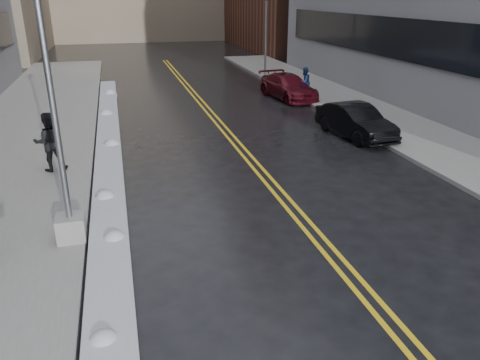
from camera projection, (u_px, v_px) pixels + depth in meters
ground at (226, 269)px, 10.21m from camera, size 160.00×160.00×0.00m
sidewalk_west at (20, 150)px, 17.80m from camera, size 5.50×50.00×0.15m
sidewalk_east at (388, 123)px, 21.53m from camera, size 4.00×50.00×0.15m
lane_line_left at (226, 136)px, 19.75m from camera, size 0.12×50.00×0.01m
lane_line_right at (233, 136)px, 19.82m from camera, size 0.12×50.00×0.01m
snow_ridge at (109, 156)px, 16.75m from camera, size 0.90×30.00×0.34m
lamppost at (59, 143)px, 10.29m from camera, size 0.65×0.65×7.62m
fire_hydrant at (369, 114)px, 21.12m from camera, size 0.26×0.26×0.73m
traffic_signal at (266, 28)px, 32.51m from camera, size 0.16×0.20×6.00m
pedestrian_b at (49, 142)px, 15.16m from camera, size 1.07×0.91×1.95m
pedestrian_east at (304, 82)px, 26.38m from camera, size 1.00×0.94×1.62m
car_black at (355, 121)px, 19.37m from camera, size 1.96×4.31×1.37m
car_maroon at (288, 87)px, 26.58m from camera, size 2.52×4.88×1.36m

